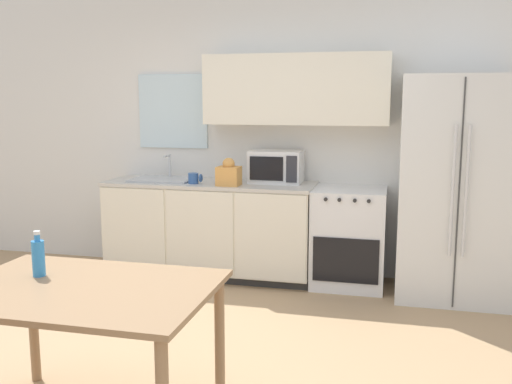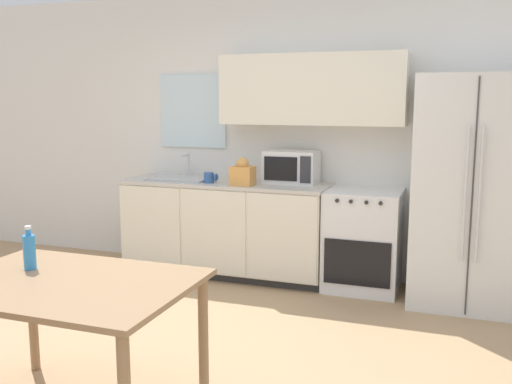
% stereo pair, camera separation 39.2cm
% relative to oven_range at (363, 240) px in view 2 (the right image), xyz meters
% --- Properties ---
extents(ground_plane, '(12.00, 12.00, 0.00)m').
position_rel_oven_range_xyz_m(ground_plane, '(-0.86, -1.85, -0.44)').
color(ground_plane, tan).
extents(wall_back, '(12.00, 0.38, 2.70)m').
position_rel_oven_range_xyz_m(wall_back, '(-0.82, 0.30, 0.97)').
color(wall_back, silver).
rests_on(wall_back, ground_plane).
extents(kitchen_counter, '(1.99, 0.63, 0.91)m').
position_rel_oven_range_xyz_m(kitchen_counter, '(-1.31, -0.01, 0.01)').
color(kitchen_counter, '#333333').
rests_on(kitchen_counter, ground_plane).
extents(oven_range, '(0.64, 0.61, 0.89)m').
position_rel_oven_range_xyz_m(oven_range, '(0.00, 0.00, 0.00)').
color(oven_range, white).
rests_on(oven_range, ground_plane).
extents(refrigerator, '(0.91, 0.78, 1.88)m').
position_rel_oven_range_xyz_m(refrigerator, '(0.87, -0.08, 0.50)').
color(refrigerator, silver).
rests_on(refrigerator, ground_plane).
extents(kitchen_sink, '(0.58, 0.43, 0.24)m').
position_rel_oven_range_xyz_m(kitchen_sink, '(-1.78, -0.00, 0.48)').
color(kitchen_sink, '#B7BABC').
rests_on(kitchen_sink, kitchen_counter).
extents(microwave, '(0.48, 0.33, 0.30)m').
position_rel_oven_range_xyz_m(microwave, '(-0.70, 0.10, 0.61)').
color(microwave, silver).
rests_on(microwave, kitchen_counter).
extents(coffee_mug, '(0.13, 0.09, 0.10)m').
position_rel_oven_range_xyz_m(coffee_mug, '(-1.42, -0.14, 0.51)').
color(coffee_mug, '#335999').
rests_on(coffee_mug, kitchen_counter).
extents(grocery_bag_0, '(0.21, 0.18, 0.25)m').
position_rel_oven_range_xyz_m(grocery_bag_0, '(-1.08, -0.18, 0.57)').
color(grocery_bag_0, '#DB994C').
rests_on(grocery_bag_0, kitchen_counter).
extents(dining_table, '(1.29, 0.91, 0.76)m').
position_rel_oven_range_xyz_m(dining_table, '(-1.10, -2.65, 0.23)').
color(dining_table, '#997551').
rests_on(dining_table, ground_plane).
extents(drink_bottle, '(0.07, 0.07, 0.24)m').
position_rel_oven_range_xyz_m(drink_bottle, '(-1.41, -2.55, 0.42)').
color(drink_bottle, '#338CD8').
rests_on(drink_bottle, dining_table).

